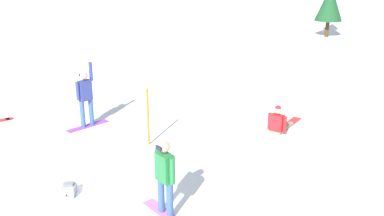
# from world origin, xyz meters

# --- Properties ---
(ground_plane) EXTENTS (800.00, 800.00, 0.00)m
(ground_plane) POSITION_xyz_m (0.00, 0.00, 0.00)
(ground_plane) COLOR white
(snowboarder_foreground) EXTENTS (1.43, 0.87, 1.74)m
(snowboarder_foreground) POSITION_xyz_m (2.75, 0.31, 0.92)
(snowboarder_foreground) COLOR pink
(snowboarder_foreground) RESTS_ON ground_plane
(snowboarder_midground) EXTENTS (0.77, 1.49, 2.11)m
(snowboarder_midground) POSITION_xyz_m (-2.09, 3.71, 1.01)
(snowboarder_midground) COLOR #993FD8
(snowboarder_midground) RESTS_ON ground_plane
(snowboarder_background) EXTENTS (0.74, 1.87, 0.93)m
(snowboarder_background) POSITION_xyz_m (3.66, 6.03, 0.32)
(snowboarder_background) COLOR gray
(snowboarder_background) RESTS_ON ground_plane
(backpack_grey) EXTENTS (0.50, 0.55, 0.27)m
(backpack_grey) POSITION_xyz_m (0.29, 0.05, 0.12)
(backpack_grey) COLOR gray
(backpack_grey) RESTS_ON ground_plane
(trail_marker_pole) EXTENTS (0.06, 0.06, 1.72)m
(trail_marker_pole) POSITION_xyz_m (0.47, 3.35, 0.86)
(trail_marker_pole) COLOR orange
(trail_marker_pole) RESTS_ON ground_plane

